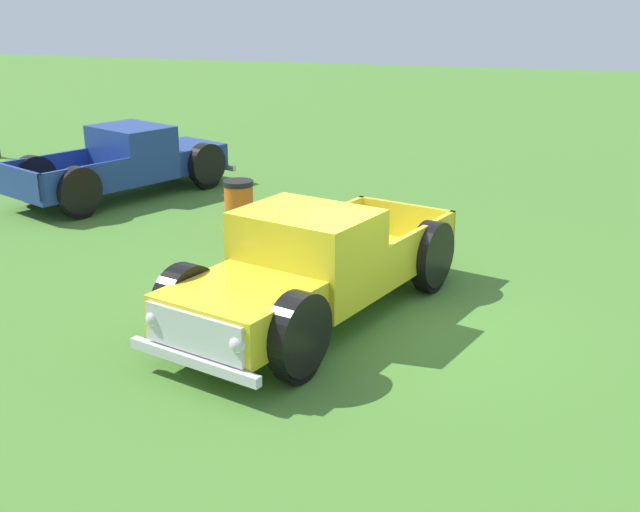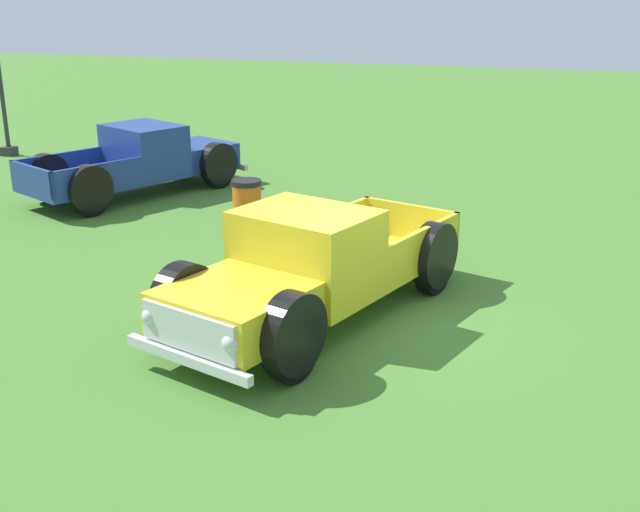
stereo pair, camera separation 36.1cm
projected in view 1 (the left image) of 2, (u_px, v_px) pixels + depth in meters
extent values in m
plane|color=#477A2D|center=(366.00, 318.00, 11.22)|extent=(80.00, 80.00, 0.00)
cube|color=yellow|center=(239.00, 311.00, 9.67)|extent=(1.98, 1.99, 0.58)
cube|color=silver|center=(194.00, 334.00, 9.03)|extent=(0.46, 1.41, 0.49)
sphere|color=silver|center=(239.00, 344.00, 8.69)|extent=(0.21, 0.21, 0.21)
sphere|color=silver|center=(155.00, 318.00, 9.37)|extent=(0.21, 0.21, 0.21)
cube|color=yellow|center=(307.00, 254.00, 10.74)|extent=(1.82, 2.09, 1.22)
cube|color=#8C9EA8|center=(279.00, 248.00, 10.15)|extent=(0.46, 1.49, 0.54)
cube|color=yellow|center=(372.00, 258.00, 12.35)|extent=(2.63, 2.32, 0.11)
cube|color=yellow|center=(422.00, 246.00, 11.80)|extent=(2.17, 0.70, 0.58)
cube|color=yellow|center=(327.00, 228.00, 12.68)|extent=(2.17, 0.70, 0.58)
cube|color=yellow|center=(405.00, 221.00, 13.09)|extent=(0.57, 1.73, 0.58)
cylinder|color=black|center=(299.00, 350.00, 9.30)|extent=(0.84, 0.45, 0.81)
cylinder|color=#B7B7BC|center=(299.00, 350.00, 9.29)|extent=(0.38, 0.33, 0.32)
cylinder|color=black|center=(298.00, 334.00, 9.23)|extent=(1.06, 0.57, 1.02)
cylinder|color=black|center=(186.00, 317.00, 10.23)|extent=(0.84, 0.45, 0.81)
cylinder|color=#B7B7BC|center=(186.00, 317.00, 10.24)|extent=(0.38, 0.33, 0.32)
cylinder|color=black|center=(186.00, 302.00, 10.17)|extent=(1.06, 0.57, 1.02)
cylinder|color=black|center=(431.00, 266.00, 12.11)|extent=(0.84, 0.45, 0.81)
cylinder|color=#B7B7BC|center=(432.00, 267.00, 12.10)|extent=(0.38, 0.33, 0.32)
cylinder|color=black|center=(432.00, 254.00, 12.04)|extent=(1.06, 0.57, 1.02)
cylinder|color=black|center=(334.00, 247.00, 13.04)|extent=(0.84, 0.45, 0.81)
cylinder|color=#B7B7BC|center=(333.00, 247.00, 13.05)|extent=(0.38, 0.33, 0.32)
cylinder|color=black|center=(334.00, 235.00, 12.98)|extent=(1.06, 0.57, 1.02)
cube|color=silver|center=(193.00, 361.00, 9.10)|extent=(0.64, 1.89, 0.13)
cube|color=navy|center=(182.00, 156.00, 18.92)|extent=(2.03, 2.04, 0.56)
cube|color=silver|center=(207.00, 151.00, 19.48)|extent=(0.62, 1.31, 0.47)
sphere|color=silver|center=(190.00, 147.00, 19.84)|extent=(0.20, 0.20, 0.20)
sphere|color=silver|center=(224.00, 153.00, 19.07)|extent=(0.20, 0.20, 0.20)
cube|color=navy|center=(132.00, 152.00, 17.80)|extent=(1.90, 2.10, 1.18)
cube|color=#8C9EA8|center=(154.00, 137.00, 18.16)|extent=(0.63, 1.37, 0.52)
cube|color=navy|center=(67.00, 189.00, 16.73)|extent=(2.65, 2.42, 0.10)
cube|color=navy|center=(45.00, 168.00, 17.13)|extent=(2.00, 0.93, 0.56)
cube|color=navy|center=(87.00, 179.00, 16.12)|extent=(2.00, 0.93, 0.56)
cube|color=navy|center=(20.00, 182.00, 15.89)|extent=(0.76, 1.60, 0.56)
cylinder|color=black|center=(161.00, 162.00, 19.54)|extent=(0.80, 0.52, 0.78)
cylinder|color=#B7B7BC|center=(161.00, 162.00, 19.55)|extent=(0.38, 0.35, 0.31)
cylinder|color=black|center=(160.00, 155.00, 19.48)|extent=(1.01, 0.65, 0.98)
cylinder|color=black|center=(207.00, 172.00, 18.47)|extent=(0.80, 0.52, 0.78)
cylinder|color=#B7B7BC|center=(207.00, 172.00, 18.47)|extent=(0.38, 0.35, 0.31)
cylinder|color=black|center=(206.00, 164.00, 18.41)|extent=(1.01, 0.65, 0.98)
cylinder|color=black|center=(35.00, 187.00, 17.10)|extent=(0.80, 0.52, 0.78)
cylinder|color=#B7B7BC|center=(35.00, 187.00, 17.11)|extent=(0.38, 0.35, 0.31)
cylinder|color=black|center=(34.00, 178.00, 17.04)|extent=(1.01, 0.65, 0.98)
cylinder|color=black|center=(79.00, 200.00, 16.03)|extent=(0.80, 0.52, 0.78)
cylinder|color=#B7B7BC|center=(79.00, 200.00, 16.02)|extent=(0.38, 0.35, 0.31)
cylinder|color=black|center=(78.00, 191.00, 15.97)|extent=(1.01, 0.65, 0.98)
cube|color=silver|center=(209.00, 163.00, 19.61)|extent=(0.84, 1.75, 0.12)
cylinder|color=orange|center=(239.00, 207.00, 15.37)|extent=(0.56, 0.56, 0.85)
cylinder|color=black|center=(238.00, 183.00, 15.22)|extent=(0.59, 0.59, 0.10)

